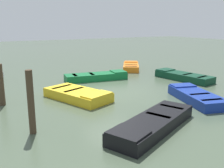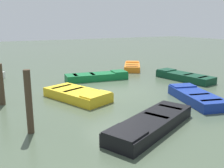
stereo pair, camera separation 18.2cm
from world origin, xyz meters
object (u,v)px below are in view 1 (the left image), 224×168
(rowboat_dark_green, at_px, (183,76))
(mooring_piling_mid_left, at_px, (31,102))
(rowboat_green, at_px, (97,76))
(rowboat_black, at_px, (153,123))
(rowboat_blue, at_px, (196,96))
(mooring_piling_far_right, at_px, (1,85))
(rowboat_yellow, at_px, (78,94))
(rowboat_orange, at_px, (131,67))

(rowboat_dark_green, relative_size, mooring_piling_mid_left, 1.85)
(mooring_piling_mid_left, bearing_deg, rowboat_green, -130.71)
(rowboat_black, height_order, mooring_piling_mid_left, mooring_piling_mid_left)
(rowboat_blue, relative_size, mooring_piling_far_right, 1.92)
(rowboat_green, bearing_deg, mooring_piling_mid_left, -122.01)
(rowboat_black, xyz_separation_m, mooring_piling_mid_left, (3.42, -1.61, 0.78))
(rowboat_green, height_order, rowboat_yellow, same)
(rowboat_orange, relative_size, rowboat_black, 0.72)
(rowboat_blue, relative_size, rowboat_black, 0.83)
(rowboat_black, distance_m, mooring_piling_mid_left, 3.86)
(rowboat_yellow, xyz_separation_m, rowboat_orange, (-6.21, -5.09, 0.00))
(rowboat_blue, relative_size, rowboat_yellow, 0.97)
(mooring_piling_far_right, bearing_deg, rowboat_black, 127.41)
(rowboat_dark_green, xyz_separation_m, mooring_piling_far_right, (10.07, -0.09, 0.65))
(rowboat_yellow, xyz_separation_m, mooring_piling_far_right, (3.06, -0.73, 0.65))
(rowboat_yellow, height_order, rowboat_black, same)
(rowboat_blue, height_order, rowboat_orange, same)
(rowboat_orange, bearing_deg, rowboat_blue, -159.67)
(rowboat_green, height_order, rowboat_blue, same)
(rowboat_yellow, distance_m, rowboat_black, 4.42)
(rowboat_yellow, bearing_deg, mooring_piling_mid_left, -63.89)
(rowboat_yellow, relative_size, rowboat_dark_green, 0.93)
(rowboat_blue, distance_m, mooring_piling_far_right, 8.27)
(rowboat_yellow, bearing_deg, rowboat_orange, 108.95)
(rowboat_green, relative_size, rowboat_blue, 1.15)
(rowboat_black, distance_m, mooring_piling_far_right, 6.42)
(rowboat_blue, relative_size, rowboat_dark_green, 0.90)
(rowboat_orange, bearing_deg, rowboat_yellow, 162.67)
(mooring_piling_far_right, xyz_separation_m, mooring_piling_mid_left, (-0.46, 3.46, 0.13))
(mooring_piling_far_right, bearing_deg, rowboat_yellow, 166.51)
(rowboat_green, relative_size, mooring_piling_far_right, 2.20)
(rowboat_blue, xyz_separation_m, mooring_piling_mid_left, (6.98, -0.08, 0.78))
(rowboat_dark_green, relative_size, rowboat_black, 0.92)
(rowboat_blue, height_order, rowboat_yellow, same)
(rowboat_yellow, height_order, mooring_piling_far_right, mooring_piling_far_right)
(rowboat_blue, xyz_separation_m, rowboat_orange, (-1.83, -7.90, 0.00))
(rowboat_green, relative_size, mooring_piling_mid_left, 1.90)
(rowboat_black, relative_size, mooring_piling_mid_left, 2.00)
(rowboat_blue, xyz_separation_m, mooring_piling_far_right, (7.44, -3.54, 0.65))
(rowboat_green, relative_size, rowboat_black, 0.95)
(rowboat_blue, bearing_deg, rowboat_yellow, 73.00)
(rowboat_dark_green, relative_size, mooring_piling_far_right, 2.13)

